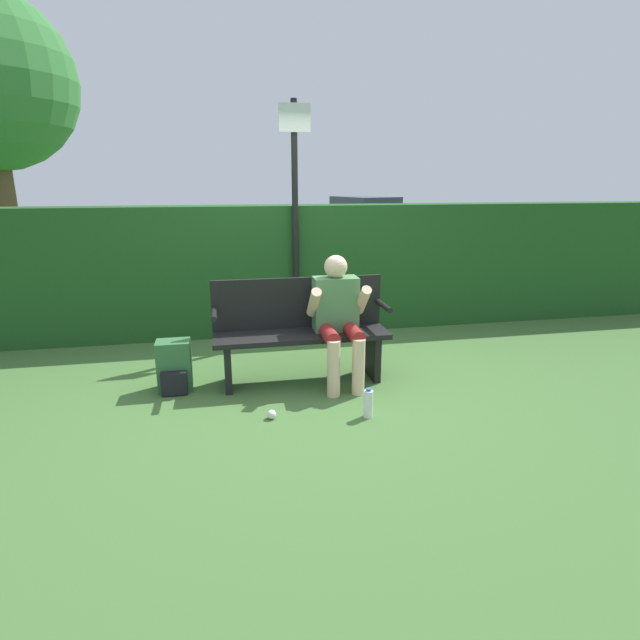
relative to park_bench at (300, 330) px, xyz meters
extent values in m
plane|color=#426B33|center=(0.00, -0.07, -0.48)|extent=(40.00, 40.00, 0.00)
cube|color=#1E4C1E|center=(0.00, 1.64, 0.28)|extent=(12.00, 0.47, 1.52)
cube|color=black|center=(0.00, -0.07, -0.04)|extent=(1.58, 0.43, 0.05)
cube|color=black|center=(0.00, 0.13, 0.22)|extent=(1.58, 0.04, 0.47)
cube|color=black|center=(-0.67, -0.07, -0.27)|extent=(0.06, 0.38, 0.42)
cube|color=black|center=(0.67, -0.07, -0.27)|extent=(0.06, 0.38, 0.42)
cylinder|color=black|center=(-0.77, -0.07, 0.21)|extent=(0.05, 0.38, 0.05)
cylinder|color=black|center=(0.77, -0.07, 0.21)|extent=(0.05, 0.38, 0.05)
cube|color=#4C7F4C|center=(0.32, -0.02, 0.23)|extent=(0.40, 0.22, 0.49)
sphere|color=beige|center=(0.32, -0.02, 0.57)|extent=(0.21, 0.21, 0.21)
cylinder|color=maroon|center=(0.21, -0.23, 0.02)|extent=(0.13, 0.42, 0.13)
cylinder|color=maroon|center=(0.43, -0.23, 0.02)|extent=(0.13, 0.42, 0.13)
cylinder|color=beige|center=(0.21, -0.45, -0.23)|extent=(0.11, 0.11, 0.50)
cylinder|color=beige|center=(0.43, -0.45, -0.23)|extent=(0.11, 0.11, 0.50)
cylinder|color=beige|center=(0.10, -0.14, 0.29)|extent=(0.09, 0.31, 0.31)
cylinder|color=beige|center=(0.54, -0.14, 0.29)|extent=(0.09, 0.31, 0.31)
cube|color=#336638|center=(-1.13, -0.02, -0.25)|extent=(0.29, 0.21, 0.45)
cube|color=black|center=(-1.13, -0.16, -0.37)|extent=(0.22, 0.07, 0.20)
cylinder|color=white|center=(0.39, -0.89, -0.37)|extent=(0.07, 0.07, 0.22)
cylinder|color=#2D66B2|center=(0.39, -0.89, -0.25)|extent=(0.04, 0.04, 0.02)
cylinder|color=black|center=(0.17, 1.35, 0.84)|extent=(0.07, 0.07, 2.64)
cube|color=silver|center=(0.17, 1.30, 1.96)|extent=(0.34, 0.02, 0.29)
cube|color=black|center=(4.02, 11.71, 0.04)|extent=(2.94, 4.56, 0.63)
cube|color=#333D4C|center=(4.02, 11.71, 0.59)|extent=(2.05, 2.40, 0.48)
cylinder|color=black|center=(2.84, 12.71, -0.15)|extent=(0.38, 0.69, 0.66)
cylinder|color=black|center=(4.36, 13.21, -0.15)|extent=(0.38, 0.69, 0.66)
cylinder|color=black|center=(3.67, 10.21, -0.15)|extent=(0.38, 0.69, 0.66)
cylinder|color=black|center=(5.19, 10.71, -0.15)|extent=(0.38, 0.69, 0.66)
cylinder|color=brown|center=(-3.88, 4.26, 0.74)|extent=(0.36, 0.36, 2.43)
sphere|color=silver|center=(-0.36, -0.77, -0.44)|extent=(0.07, 0.07, 0.07)
camera|label=1|loc=(-0.68, -4.32, 1.31)|focal=28.00mm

